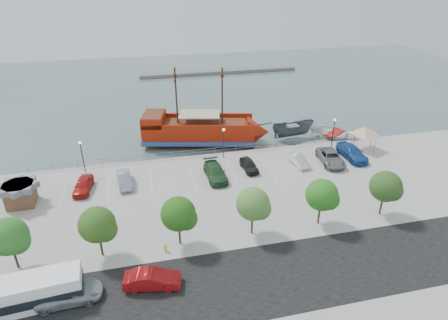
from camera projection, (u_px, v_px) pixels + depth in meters
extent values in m
plane|color=#4B5E5D|center=(236.00, 188.00, 45.83)|extent=(160.00, 160.00, 0.00)
cube|color=black|center=(284.00, 275.00, 31.52)|extent=(100.00, 8.00, 0.04)
cube|color=#ABAAA5|center=(261.00, 231.00, 36.71)|extent=(100.00, 4.00, 0.05)
cylinder|color=slate|center=(222.00, 147.00, 51.69)|extent=(50.00, 0.06, 0.06)
cylinder|color=slate|center=(222.00, 150.00, 51.87)|extent=(50.00, 0.06, 0.06)
cube|color=slate|center=(219.00, 72.00, 95.27)|extent=(40.00, 3.00, 0.80)
cube|color=#A21E08|center=(199.00, 132.00, 56.59)|extent=(17.11, 8.73, 2.66)
cube|color=#274FA0|center=(199.00, 137.00, 56.98)|extent=(17.48, 9.10, 0.61)
cone|color=#A21E08|center=(258.00, 132.00, 56.56)|extent=(4.31, 5.53, 4.91)
cube|color=#A21E08|center=(154.00, 119.00, 55.67)|extent=(4.16, 5.68, 1.43)
cube|color=brown|center=(153.00, 114.00, 55.32)|extent=(3.87, 5.24, 0.12)
cube|color=brown|center=(202.00, 123.00, 55.95)|extent=(13.98, 7.43, 0.15)
cube|color=#A21E08|center=(199.00, 116.00, 57.99)|extent=(15.98, 3.95, 0.72)
cube|color=#A21E08|center=(197.00, 128.00, 53.63)|extent=(15.98, 3.95, 0.72)
cylinder|color=#382111|center=(222.00, 97.00, 54.04)|extent=(0.30, 0.30, 8.39)
cylinder|color=#382111|center=(176.00, 96.00, 54.06)|extent=(0.30, 0.30, 8.39)
cylinder|color=#382111|center=(222.00, 79.00, 52.87)|extent=(0.84, 3.02, 0.14)
cylinder|color=#382111|center=(175.00, 79.00, 52.89)|extent=(0.84, 3.02, 0.14)
cube|color=beige|center=(199.00, 114.00, 55.27)|extent=(6.67, 5.14, 0.12)
cylinder|color=#382111|center=(263.00, 124.00, 55.99)|extent=(2.52, 0.74, 0.61)
imported|color=#444F55|center=(293.00, 131.00, 58.48)|extent=(6.80, 2.58, 2.63)
imported|color=white|center=(335.00, 135.00, 58.47)|extent=(9.13, 9.72, 1.64)
cube|color=gray|center=(108.00, 166.00, 50.62)|extent=(6.58, 3.92, 0.36)
cube|color=#6A635A|center=(275.00, 149.00, 55.41)|extent=(6.67, 3.80, 0.37)
cube|color=gray|center=(319.00, 144.00, 56.82)|extent=(7.83, 4.14, 0.43)
cube|color=brown|center=(21.00, 196.00, 40.55)|extent=(2.79, 2.79, 2.01)
cube|color=slate|center=(18.00, 186.00, 39.98)|extent=(3.17, 3.17, 0.64)
cylinder|color=slate|center=(351.00, 136.00, 54.42)|extent=(0.10, 0.10, 2.38)
cylinder|color=slate|center=(371.00, 138.00, 53.96)|extent=(0.10, 0.10, 2.38)
cylinder|color=slate|center=(353.00, 144.00, 51.96)|extent=(0.10, 0.10, 2.38)
cylinder|color=slate|center=(375.00, 146.00, 51.50)|extent=(0.10, 0.10, 2.38)
pyramid|color=white|center=(365.00, 127.00, 51.99)|extent=(5.98, 5.98, 0.97)
imported|color=#9DA3AD|center=(70.00, 293.00, 28.87)|extent=(5.04, 2.49, 1.37)
imported|color=#A51114|center=(152.00, 279.00, 30.08)|extent=(4.80, 2.40, 1.51)
cube|color=white|center=(34.00, 291.00, 28.33)|extent=(7.10, 2.95, 2.47)
cube|color=black|center=(35.00, 293.00, 28.40)|extent=(7.21, 3.06, 0.79)
cylinder|color=yellow|center=(165.00, 249.00, 33.98)|extent=(0.26, 0.26, 0.66)
sphere|color=yellow|center=(165.00, 246.00, 33.82)|extent=(0.28, 0.28, 0.28)
cylinder|color=black|center=(83.00, 158.00, 46.48)|extent=(0.12, 0.12, 4.00)
sphere|color=#FFF2CC|center=(80.00, 143.00, 45.51)|extent=(0.36, 0.36, 0.36)
cylinder|color=black|center=(224.00, 144.00, 50.08)|extent=(0.12, 0.12, 4.00)
sphere|color=#FFF2CC|center=(224.00, 130.00, 49.12)|extent=(0.36, 0.36, 0.36)
cylinder|color=black|center=(333.00, 134.00, 53.29)|extent=(0.12, 0.12, 4.00)
sphere|color=#FFF2CC|center=(335.00, 120.00, 52.33)|extent=(0.36, 0.36, 0.36)
cylinder|color=#473321|center=(16.00, 258.00, 31.80)|extent=(0.20, 0.20, 2.20)
sphere|color=#285F20|center=(8.00, 236.00, 30.75)|extent=(3.20, 3.20, 3.20)
sphere|color=#285F20|center=(17.00, 241.00, 30.79)|extent=(2.20, 2.20, 2.20)
cylinder|color=#473321|center=(101.00, 246.00, 33.21)|extent=(0.20, 0.20, 2.20)
sphere|color=#2C5118|center=(97.00, 225.00, 32.15)|extent=(3.20, 3.20, 3.20)
sphere|color=#2C5118|center=(105.00, 229.00, 32.20)|extent=(2.20, 2.20, 2.20)
cylinder|color=#473321|center=(180.00, 234.00, 34.61)|extent=(0.20, 0.20, 2.20)
sphere|color=#225314|center=(178.00, 214.00, 33.55)|extent=(3.20, 3.20, 3.20)
sphere|color=#225314|center=(186.00, 219.00, 33.60)|extent=(2.20, 2.20, 2.20)
cylinder|color=#473321|center=(252.00, 224.00, 36.01)|extent=(0.20, 0.20, 2.20)
sphere|color=#44722C|center=(253.00, 204.00, 34.96)|extent=(3.20, 3.20, 3.20)
sphere|color=#44722C|center=(260.00, 208.00, 35.00)|extent=(2.20, 2.20, 2.20)
cylinder|color=#473321|center=(319.00, 214.00, 37.41)|extent=(0.20, 0.20, 2.20)
sphere|color=#26661A|center=(322.00, 195.00, 36.36)|extent=(3.20, 3.20, 3.20)
sphere|color=#26661A|center=(328.00, 199.00, 36.40)|extent=(2.20, 2.20, 2.20)
cylinder|color=#473321|center=(381.00, 205.00, 38.82)|extent=(0.20, 0.20, 2.20)
sphere|color=#2B4C1C|center=(386.00, 186.00, 37.76)|extent=(3.20, 3.20, 3.20)
sphere|color=#2B4C1C|center=(392.00, 191.00, 37.81)|extent=(2.20, 2.20, 2.20)
imported|color=red|center=(83.00, 185.00, 43.11)|extent=(2.33, 4.58, 1.49)
imported|color=#9EA2B3|center=(124.00, 179.00, 44.28)|extent=(2.03, 4.57, 1.46)
imported|color=#2A542F|center=(215.00, 172.00, 45.72)|extent=(2.43, 5.55, 1.59)
imported|color=black|center=(249.00, 165.00, 47.63)|extent=(1.86, 4.11, 1.37)
imported|color=white|center=(298.00, 160.00, 48.92)|extent=(1.85, 4.16, 1.33)
imported|color=gray|center=(331.00, 157.00, 49.29)|extent=(3.29, 5.91, 1.56)
imported|color=#204C9C|center=(352.00, 152.00, 50.52)|extent=(2.53, 5.78, 1.65)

